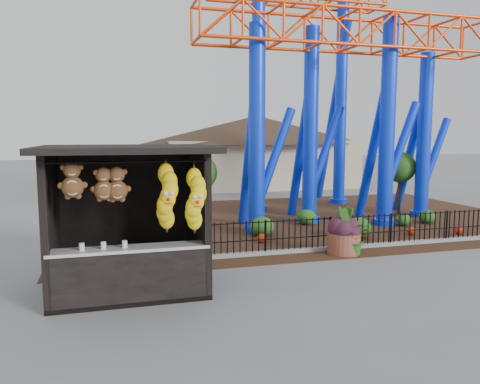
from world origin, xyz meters
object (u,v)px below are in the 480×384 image
object	(u,v)px
roller_coaster	(327,56)
potted_plant	(354,239)
terracotta_planter	(344,243)
prize_booth	(129,222)

from	to	relation	value
roller_coaster	potted_plant	world-z (taller)	roller_coaster
roller_coaster	terracotta_planter	world-z (taller)	roller_coaster
prize_booth	terracotta_planter	bearing A→B (deg)	15.26
potted_plant	prize_booth	bearing A→B (deg)	-172.28
roller_coaster	terracotta_planter	size ratio (longest dim) A/B	11.90
prize_booth	potted_plant	bearing A→B (deg)	12.99
roller_coaster	potted_plant	size ratio (longest dim) A/B	11.79
roller_coaster	potted_plant	xyz separation A→B (m)	(-1.95, -5.88, -5.98)
prize_booth	roller_coaster	bearing A→B (deg)	42.05
roller_coaster	potted_plant	bearing A→B (deg)	-108.30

